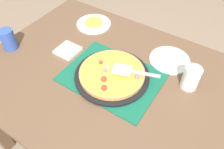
{
  "coord_description": "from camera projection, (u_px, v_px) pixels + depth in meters",
  "views": [
    {
      "loc": [
        0.42,
        -0.64,
        1.6
      ],
      "look_at": [
        0.0,
        0.0,
        0.77
      ],
      "focal_mm": 35.87,
      "sensor_mm": 36.0,
      "label": 1
    }
  ],
  "objects": [
    {
      "name": "dining_table",
      "position": [
        112.0,
        91.0,
        1.22
      ],
      "size": [
        1.4,
        1.0,
        0.75
      ],
      "color": "brown",
      "rests_on": "ground_plane"
    },
    {
      "name": "placemat",
      "position": [
        112.0,
        77.0,
        1.14
      ],
      "size": [
        0.48,
        0.36,
        0.01
      ],
      "primitive_type": "cube",
      "color": "#145B42",
      "rests_on": "dining_table"
    },
    {
      "name": "plate_side",
      "position": [
        170.0,
        60.0,
        1.22
      ],
      "size": [
        0.22,
        0.22,
        0.01
      ],
      "primitive_type": "cylinder",
      "color": "white",
      "rests_on": "dining_table"
    },
    {
      "name": "pizza_server",
      "position": [
        132.0,
        71.0,
        1.07
      ],
      "size": [
        0.23,
        0.11,
        0.01
      ],
      "color": "silver",
      "rests_on": "pizza"
    },
    {
      "name": "served_slice_right",
      "position": [
        94.0,
        22.0,
        1.44
      ],
      "size": [
        0.11,
        0.11,
        0.02
      ],
      "primitive_type": "cylinder",
      "color": "gold",
      "rests_on": "plate_far_right"
    },
    {
      "name": "cup_far",
      "position": [
        191.0,
        78.0,
        1.06
      ],
      "size": [
        0.08,
        0.08,
        0.12
      ],
      "primitive_type": "cylinder",
      "color": "white",
      "rests_on": "dining_table"
    },
    {
      "name": "napkin_stack",
      "position": [
        68.0,
        50.0,
        1.27
      ],
      "size": [
        0.12,
        0.12,
        0.02
      ],
      "primitive_type": "cube",
      "color": "white",
      "rests_on": "dining_table"
    },
    {
      "name": "pizza_pan",
      "position": [
        112.0,
        75.0,
        1.13
      ],
      "size": [
        0.38,
        0.38,
        0.01
      ],
      "primitive_type": "cylinder",
      "color": "black",
      "rests_on": "placemat"
    },
    {
      "name": "cup_near",
      "position": [
        8.0,
        39.0,
        1.25
      ],
      "size": [
        0.08,
        0.08,
        0.12
      ],
      "primitive_type": "cylinder",
      "color": "#3351AD",
      "rests_on": "dining_table"
    },
    {
      "name": "pizza",
      "position": [
        112.0,
        73.0,
        1.12
      ],
      "size": [
        0.33,
        0.33,
        0.05
      ],
      "color": "tan",
      "rests_on": "pizza_pan"
    },
    {
      "name": "ground_plane",
      "position": [
        112.0,
        143.0,
        1.69
      ],
      "size": [
        8.0,
        8.0,
        0.0
      ],
      "primitive_type": "plane",
      "color": "#84705B"
    },
    {
      "name": "plate_far_right",
      "position": [
        94.0,
        24.0,
        1.45
      ],
      "size": [
        0.22,
        0.22,
        0.01
      ],
      "primitive_type": "cylinder",
      "color": "white",
      "rests_on": "dining_table"
    }
  ]
}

